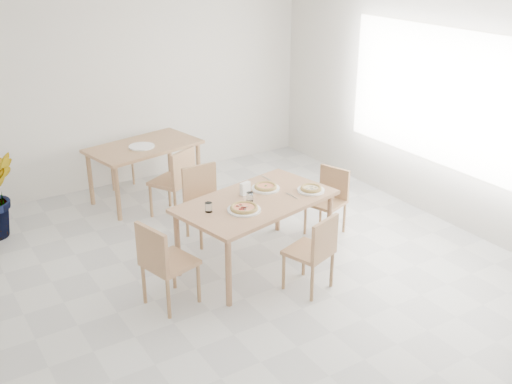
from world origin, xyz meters
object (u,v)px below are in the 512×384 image
chair_west (163,260)px  plate_empty (142,146)px  pizza_pepperoni (244,208)px  chair_back_n (113,153)px  chair_north (204,198)px  chair_back_s (176,178)px  pizza_margherita (266,186)px  napkin_holder (245,189)px  tumbler_b (209,207)px  main_table (256,206)px  chair_east (329,196)px  tumbler_a (250,197)px  plate_margherita (266,188)px  plate_mushroom (311,190)px  second_table (144,152)px  pizza_mushroom (311,188)px  chair_south (315,249)px  plate_pepperoni (244,210)px

chair_west → plate_empty: 2.55m
pizza_pepperoni → chair_back_n: (-0.23, 3.17, -0.34)m
chair_north → chair_back_s: chair_back_s is taller
pizza_margherita → napkin_holder: size_ratio=1.79×
tumbler_b → pizza_margherita: bearing=12.7°
main_table → chair_east: chair_east is taller
main_table → chair_west: bearing=178.7°
tumbler_a → plate_empty: (-0.28, 2.18, -0.04)m
plate_margherita → pizza_pepperoni: bearing=-144.5°
tumbler_b → plate_mushroom: bearing=-6.1°
second_table → plate_empty: 0.13m
pizza_mushroom → chair_north: bearing=128.5°
plate_mushroom → tumbler_b: tumbler_b is taller
chair_back_s → plate_margherita: bearing=79.8°
main_table → tumbler_a: size_ratio=19.01×
plate_mushroom → chair_back_s: 1.85m
main_table → chair_back_n: 3.05m
chair_south → pizza_margherita: bearing=-109.9°
plate_mushroom → tumbler_b: (-1.16, 0.12, 0.04)m
chair_east → pizza_pepperoni: size_ratio=2.39×
plate_margherita → tumbler_a: 0.35m
plate_empty → plate_margherita: bearing=-73.7°
pizza_pepperoni → second_table: size_ratio=0.21×
chair_east → chair_back_n: (-1.61, 2.81, -0.01)m
chair_south → plate_pepperoni: bearing=-71.0°
plate_mushroom → plate_margherita: bearing=141.6°
plate_pepperoni → tumbler_b: (-0.31, 0.16, 0.04)m
tumbler_a → plate_empty: 2.20m
chair_west → chair_north: bearing=-57.3°
pizza_pepperoni → chair_back_n: pizza_pepperoni is taller
chair_north → pizza_mushroom: 1.28m
pizza_margherita → pizza_pepperoni: same height
chair_south → chair_back_s: 2.31m
chair_south → plate_empty: (-0.55, 2.94, 0.29)m
plate_mushroom → napkin_holder: napkin_holder is taller
pizza_mushroom → napkin_holder: (-0.65, 0.28, 0.04)m
tumbler_a → napkin_holder: bearing=76.3°
chair_back_n → pizza_margherita: bearing=-86.7°
tumbler_b → pizza_pepperoni: bearing=-28.1°
pizza_margherita → napkin_holder: 0.27m
chair_north → tumbler_b: chair_north is taller
tumbler_b → plate_empty: size_ratio=0.29×
chair_west → pizza_margherita: bearing=-88.5°
chair_west → chair_back_n: 3.30m
second_table → chair_south: bearing=-91.7°
chair_west → pizza_pepperoni: (0.91, 0.06, 0.28)m
napkin_holder → pizza_pepperoni: bearing=-136.6°
tumbler_b → tumbler_a: bearing=0.6°
plate_margherita → second_table: plate_margherita is taller
plate_pepperoni → pizza_pepperoni: 0.02m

